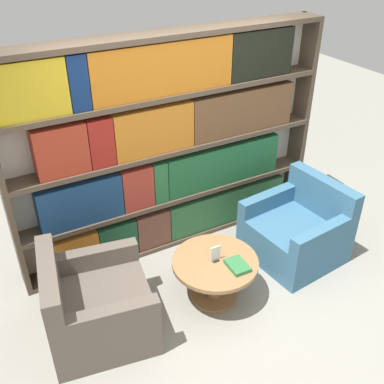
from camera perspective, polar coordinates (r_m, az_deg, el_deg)
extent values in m
plane|color=gray|center=(4.39, 5.37, -14.23)|extent=(14.00, 14.00, 0.00)
cube|color=silver|center=(4.68, -3.14, 6.26)|extent=(3.35, 0.05, 2.28)
cube|color=brown|center=(4.20, -22.91, 0.42)|extent=(0.05, 0.30, 2.28)
cube|color=brown|center=(5.44, 13.42, 9.23)|extent=(0.05, 0.30, 2.28)
cube|color=brown|center=(5.16, -2.17, -5.48)|extent=(3.25, 0.30, 0.05)
cube|color=brown|center=(4.85, -2.29, -0.37)|extent=(3.25, 0.30, 0.05)
cube|color=brown|center=(4.57, -2.45, 5.67)|extent=(3.25, 0.30, 0.05)
cube|color=brown|center=(4.35, -2.62, 12.41)|extent=(3.25, 0.30, 0.05)
cube|color=brown|center=(4.20, -2.81, 19.42)|extent=(3.25, 0.30, 0.05)
cube|color=orange|center=(4.71, -15.36, -7.51)|extent=(0.59, 0.20, 0.42)
cube|color=#1F5234|center=(4.80, -9.56, -5.81)|extent=(0.41, 0.20, 0.42)
cube|color=brown|center=(4.91, -5.19, -4.48)|extent=(0.38, 0.20, 0.42)
cube|color=#336B3D|center=(5.28, 4.23, -1.52)|extent=(1.51, 0.20, 0.42)
cube|color=navy|center=(4.41, -14.05, -1.17)|extent=(0.81, 0.20, 0.45)
cube|color=#AF3A2C|center=(4.55, -7.18, 0.71)|extent=(0.33, 0.20, 0.45)
cube|color=#2C713F|center=(4.63, -4.38, 1.48)|extent=(0.15, 0.20, 0.45)
cube|color=#236638|center=(4.96, 3.75, 3.67)|extent=(1.38, 0.20, 0.45)
cube|color=#B13722|center=(4.12, -16.41, 5.21)|extent=(0.47, 0.20, 0.46)
cube|color=#A5231C|center=(4.19, -11.72, 6.37)|extent=(0.23, 0.20, 0.46)
cube|color=orange|center=(4.36, -5.10, 7.92)|extent=(0.81, 0.20, 0.46)
cube|color=brown|center=(4.82, 6.14, 10.28)|extent=(1.21, 0.20, 0.46)
cube|color=gold|center=(3.88, -20.31, 12.14)|extent=(0.63, 0.20, 0.48)
cube|color=navy|center=(3.95, -14.49, 13.44)|extent=(0.16, 0.20, 0.48)
cube|color=orange|center=(4.21, -3.90, 15.44)|extent=(1.39, 0.20, 0.48)
cube|color=black|center=(4.74, 8.36, 17.08)|extent=(0.73, 0.20, 0.48)
cube|color=brown|center=(4.11, -11.45, -14.74)|extent=(0.99, 1.01, 0.42)
cube|color=brown|center=(3.82, -17.51, -11.39)|extent=(0.29, 0.89, 0.41)
cube|color=brown|center=(3.63, -9.83, -15.39)|extent=(0.73, 0.24, 0.19)
cube|color=brown|center=(4.19, -11.81, -8.06)|extent=(0.73, 0.24, 0.19)
cube|color=#386684|center=(4.92, 12.76, -5.82)|extent=(0.94, 0.95, 0.42)
cube|color=#386684|center=(4.92, 16.25, -0.45)|extent=(0.22, 0.89, 0.41)
cube|color=#386684|center=(4.91, 9.49, -1.13)|extent=(0.73, 0.19, 0.19)
cube|color=#386684|center=(4.51, 16.00, -5.43)|extent=(0.73, 0.19, 0.19)
cylinder|color=olive|center=(4.32, 2.86, -11.17)|extent=(0.14, 0.14, 0.42)
cylinder|color=olive|center=(4.46, 2.80, -12.99)|extent=(0.44, 0.44, 0.03)
cylinder|color=olive|center=(4.17, 2.95, -8.88)|extent=(0.80, 0.80, 0.04)
cube|color=black|center=(4.15, 2.96, -8.62)|extent=(0.06, 0.06, 0.01)
cube|color=silver|center=(4.11, 2.99, -7.82)|extent=(0.10, 0.01, 0.16)
cube|color=#2D703D|center=(4.09, 5.80, -9.28)|extent=(0.17, 0.23, 0.04)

